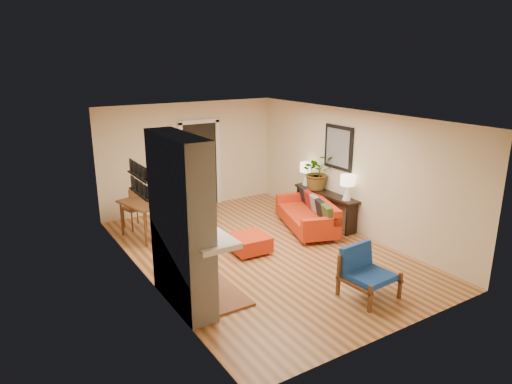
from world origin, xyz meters
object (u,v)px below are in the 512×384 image
blue_chair (365,269)px  console_table (326,199)px  lamp_far (306,171)px  houseplant (318,172)px  lamp_near (347,184)px  sofa (309,214)px  dining_table (148,208)px  ottoman (250,243)px

blue_chair → console_table: blue_chair is taller
lamp_far → houseplant: houseplant is taller
blue_chair → lamp_near: lamp_near is taller
sofa → lamp_near: (0.52, -0.57, 0.73)m
lamp_far → sofa: bearing=-122.7°
sofa → lamp_near: lamp_near is taller
lamp_near → houseplant: 0.97m
dining_table → lamp_far: size_ratio=3.35×
console_table → dining_table: bearing=160.0°
console_table → lamp_far: size_ratio=3.43×
blue_chair → sofa: bearing=68.6°
lamp_near → ottoman: bearing=175.6°
ottoman → lamp_near: (2.29, -0.17, 0.86)m
console_table → lamp_near: (0.00, -0.66, 0.49)m
dining_table → blue_chair: bearing=-63.7°
sofa → houseplant: (0.51, 0.40, 0.80)m
dining_table → lamp_near: bearing=-28.7°
blue_chair → dining_table: size_ratio=0.44×
ottoman → houseplant: houseplant is taller
sofa → console_table: 0.59m
dining_table → console_table: dining_table is taller
blue_chair → dining_table: bearing=116.3°
ottoman → console_table: console_table is taller
sofa → houseplant: houseplant is taller
console_table → houseplant: houseplant is taller
dining_table → sofa: bearing=-24.5°
blue_chair → lamp_near: size_ratio=1.48×
ottoman → console_table: 2.37m
sofa → console_table: bearing=10.4°
dining_table → houseplant: bearing=-15.8°
dining_table → lamp_far: 3.72m
lamp_far → ottoman: bearing=-152.1°
ottoman → dining_table: 2.31m
ottoman → lamp_near: lamp_near is taller
sofa → blue_chair: bearing=-111.4°
ottoman → dining_table: (-1.36, 1.82, 0.42)m
sofa → console_table: (0.52, 0.10, 0.24)m
ottoman → lamp_near: size_ratio=1.33×
lamp_near → sofa: bearing=132.6°
sofa → dining_table: size_ratio=1.15×
lamp_far → houseplant: size_ratio=0.66×
ottoman → lamp_far: 2.73m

